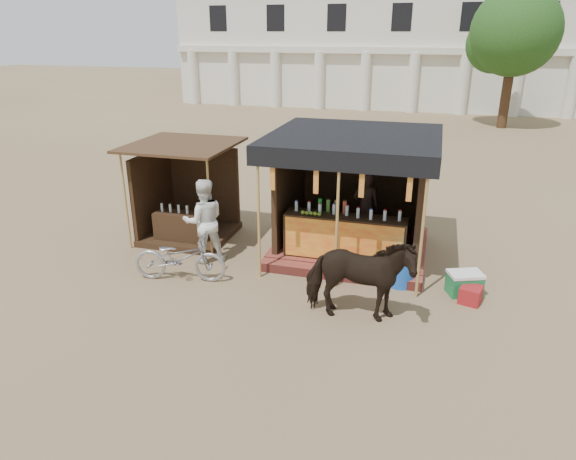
# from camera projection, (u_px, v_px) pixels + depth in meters

# --- Properties ---
(ground) EXTENTS (120.00, 120.00, 0.00)m
(ground) POSITION_uv_depth(u_px,v_px,m) (264.00, 318.00, 9.25)
(ground) COLOR #846B4C
(ground) RESTS_ON ground
(main_stall) EXTENTS (3.60, 3.61, 2.78)m
(main_stall) POSITION_uv_depth(u_px,v_px,m) (352.00, 211.00, 11.62)
(main_stall) COLOR #943830
(main_stall) RESTS_ON ground
(secondary_stall) EXTENTS (2.40, 2.40, 2.38)m
(secondary_stall) POSITION_uv_depth(u_px,v_px,m) (183.00, 203.00, 12.66)
(secondary_stall) COLOR #322212
(secondary_stall) RESTS_ON ground
(cow) EXTENTS (1.97, 1.03, 1.61)m
(cow) POSITION_uv_depth(u_px,v_px,m) (359.00, 279.00, 8.91)
(cow) COLOR black
(cow) RESTS_ON ground
(motorbike) EXTENTS (1.99, 0.99, 1.00)m
(motorbike) POSITION_uv_depth(u_px,v_px,m) (180.00, 258.00, 10.48)
(motorbike) COLOR #9E9FA7
(motorbike) RESTS_ON ground
(bystander) EXTENTS (1.16, 1.09, 1.89)m
(bystander) POSITION_uv_depth(u_px,v_px,m) (204.00, 221.00, 11.22)
(bystander) COLOR white
(bystander) RESTS_ON ground
(blue_barrel) EXTENTS (0.68, 0.68, 0.71)m
(blue_barrel) POSITION_uv_depth(u_px,v_px,m) (401.00, 269.00, 10.33)
(blue_barrel) COLOR blue
(blue_barrel) RESTS_ON ground
(red_crate) EXTENTS (0.47, 0.49, 0.32)m
(red_crate) POSITION_uv_depth(u_px,v_px,m) (471.00, 295.00, 9.72)
(red_crate) COLOR maroon
(red_crate) RESTS_ON ground
(cooler) EXTENTS (0.76, 0.65, 0.46)m
(cooler) POSITION_uv_depth(u_px,v_px,m) (464.00, 283.00, 10.00)
(cooler) COLOR #1B7A3F
(cooler) RESTS_ON ground
(background_building) EXTENTS (26.00, 7.45, 8.18)m
(background_building) POSITION_uv_depth(u_px,v_px,m) (374.00, 44.00, 35.14)
(background_building) COLOR silver
(background_building) RESTS_ON ground
(tree) EXTENTS (4.50, 4.40, 7.00)m
(tree) POSITION_uv_depth(u_px,v_px,m) (511.00, 35.00, 25.91)
(tree) COLOR #382314
(tree) RESTS_ON ground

